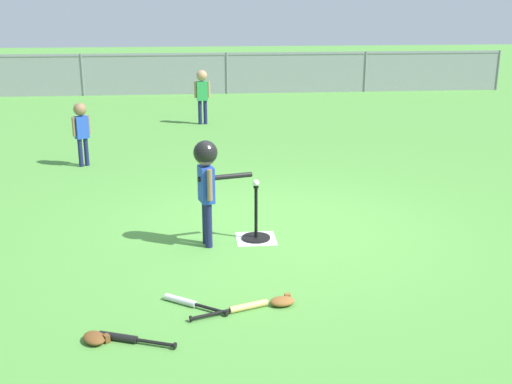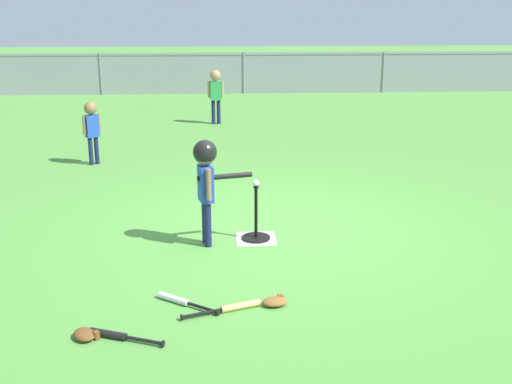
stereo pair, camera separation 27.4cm
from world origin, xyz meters
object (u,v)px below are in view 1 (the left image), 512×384
Objects in this scene: baseball_on_tee at (256,183)px; glove_near_bats at (95,338)px; batting_tee at (256,231)px; batter_child at (207,172)px; spare_bat_black at (126,338)px; fielder_near_right at (202,90)px; spare_bat_wood at (241,308)px; fielder_deep_left at (81,126)px; glove_by_plate at (283,301)px; spare_bat_silver at (187,302)px.

glove_near_bats is (-1.48, -2.08, -0.62)m from baseball_on_tee.
batting_tee is 0.92m from batter_child.
baseball_on_tee is at bearing 13.95° from batter_child.
fielder_near_right is at bearing 85.05° from spare_bat_black.
fielder_near_right reaches higher than baseball_on_tee.
spare_bat_wood is at bearing -88.94° from fielder_near_right.
batting_tee is 0.60× the size of fielder_deep_left.
glove_by_plate is (0.53, -8.47, -0.71)m from fielder_near_right.
batter_child is at bearing 80.75° from spare_bat_silver.
batting_tee is 8.33× the size of baseball_on_tee.
fielder_deep_left reaches higher than glove_by_plate.
baseball_on_tee is at bearing 79.86° from spare_bat_wood.
spare_bat_silver is 2.08× the size of glove_near_bats.
batting_tee is 1.61m from glove_by_plate.
baseball_on_tee is 0.13× the size of spare_bat_silver.
baseball_on_tee is 1.72m from glove_by_plate.
baseball_on_tee reaches higher than glove_by_plate.
batter_child is at bearing 112.52° from glove_by_plate.
fielder_deep_left is 4.29× the size of glove_by_plate.
spare_bat_black is (-0.70, -1.97, -0.80)m from batter_child.
fielder_deep_left reaches higher than baseball_on_tee.
fielder_near_right is at bearing 93.82° from baseball_on_tee.
fielder_near_right is at bearing 59.77° from fielder_deep_left.
fielder_near_right is 9.04m from glove_near_bats.
fielder_near_right reaches higher than glove_near_bats.
fielder_near_right is 8.52m from glove_by_plate.
glove_near_bats is at bearing -161.34° from spare_bat_wood.
batting_tee is 0.53× the size of batter_child.
glove_near_bats is at bearing -125.37° from batting_tee.
fielder_deep_left is at bearing 99.73° from glove_near_bats.
fielder_near_right is at bearing 87.92° from spare_bat_silver.
spare_bat_wood is (-0.30, -1.68, -0.62)m from baseball_on_tee.
spare_bat_black is at bearing -94.95° from fielder_near_right.
baseball_on_tee is 0.12× the size of spare_bat_black.
batting_tee is at bearing 79.86° from spare_bat_wood.
fielder_near_right is (-0.46, 6.87, 0.09)m from baseball_on_tee.
fielder_deep_left is 1.81× the size of spare_bat_silver.
spare_bat_wood and spare_bat_black have the same top height.
fielder_near_right reaches higher than batting_tee.
batting_tee is at bearing 54.63° from glove_near_bats.
spare_bat_wood is at bearing -81.35° from batter_child.
batter_child is 4.29× the size of glove_near_bats.
fielder_near_right is 4.84× the size of glove_by_plate.
glove_near_bats is (-1.18, -0.40, 0.01)m from spare_bat_wood.
spare_bat_silver is 0.49m from spare_bat_wood.
fielder_deep_left is (-2.43, 3.49, 0.00)m from baseball_on_tee.
spare_bat_wood is (0.16, -8.55, -0.71)m from fielder_near_right.
spare_bat_silver is (-0.76, -1.53, -0.06)m from batting_tee.
fielder_near_right is 3.92m from fielder_deep_left.
baseball_on_tee is (0.00, 0.00, 0.56)m from batting_tee.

